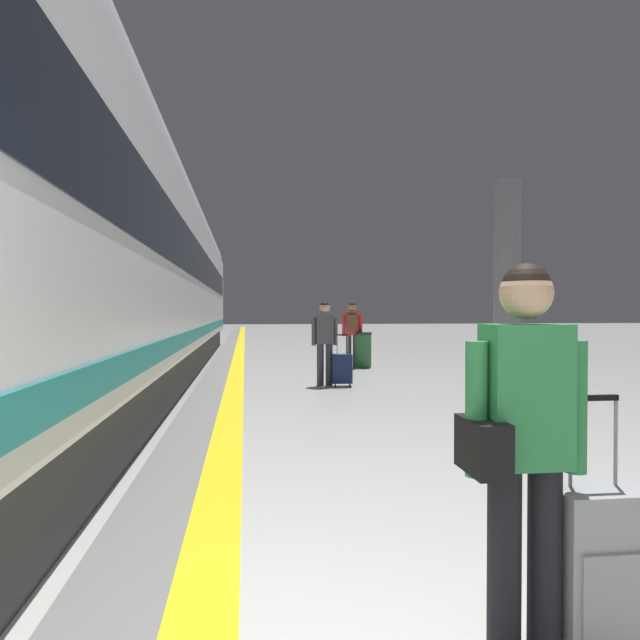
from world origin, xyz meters
TOP-DOWN VIEW (x-y plane):
  - safety_line_strip at (-0.58, 10.00)m, footprint 0.36×80.00m
  - tactile_edge_band at (-0.96, 10.00)m, footprint 0.72×80.00m
  - high_speed_train at (-2.79, 7.73)m, footprint 2.94×33.61m
  - traveller_foreground at (0.75, 1.25)m, footprint 0.52×0.28m
  - rolling_suitcase_foreground at (1.12, 1.26)m, footprint 0.38×0.24m
  - passenger_near at (2.38, 12.92)m, footprint 0.52×0.36m
  - duffel_bag_near at (2.06, 12.64)m, footprint 0.44×0.26m
  - passenger_mid at (1.17, 9.63)m, footprint 0.52×0.21m
  - suitcase_mid at (1.49, 9.48)m, footprint 0.39×0.25m
  - platform_pillar at (3.92, 7.61)m, footprint 0.56×0.56m
  - waste_bin at (2.65, 12.88)m, footprint 0.46×0.46m

SIDE VIEW (x-z plane):
  - tactile_edge_band at x=-0.96m, z-range 0.00..0.01m
  - safety_line_strip at x=-0.58m, z-range 0.00..0.01m
  - duffel_bag_near at x=2.06m, z-range -0.03..0.33m
  - suitcase_mid at x=1.49m, z-range -0.17..0.85m
  - rolling_suitcase_foreground at x=1.12m, z-range -0.17..0.93m
  - waste_bin at x=2.65m, z-range 0.00..0.91m
  - traveller_foreground at x=0.75m, z-range 0.13..1.78m
  - passenger_mid at x=1.17m, z-range 0.13..1.78m
  - passenger_near at x=2.38m, z-range 0.16..1.86m
  - platform_pillar at x=3.92m, z-range -0.08..3.52m
  - high_speed_train at x=-2.79m, z-range 0.02..4.99m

